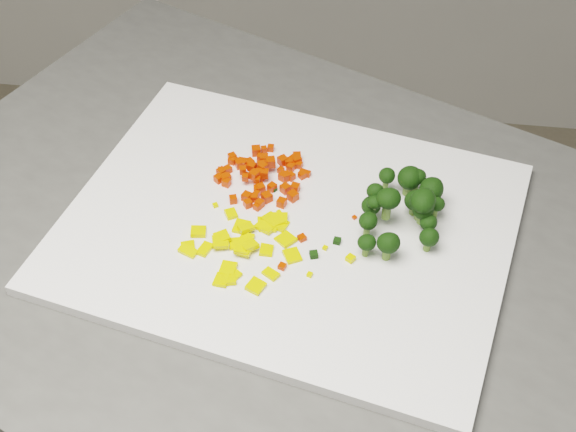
# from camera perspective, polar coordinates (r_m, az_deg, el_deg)

# --- Properties ---
(cutting_board) EXTENTS (0.57, 0.49, 0.01)m
(cutting_board) POSITION_cam_1_polar(r_m,az_deg,el_deg) (0.91, 0.00, -0.73)
(cutting_board) COLOR white
(cutting_board) RESTS_ON counter_block
(carrot_pile) EXTENTS (0.11, 0.11, 0.03)m
(carrot_pile) POSITION_cam_1_polar(r_m,az_deg,el_deg) (0.95, -1.85, 3.49)
(carrot_pile) COLOR red
(carrot_pile) RESTS_ON cutting_board
(pepper_pile) EXTENTS (0.13, 0.13, 0.02)m
(pepper_pile) POSITION_cam_1_polar(r_m,az_deg,el_deg) (0.88, -3.60, -1.84)
(pepper_pile) COLOR yellow
(pepper_pile) RESTS_ON cutting_board
(broccoli_pile) EXTENTS (0.13, 0.13, 0.06)m
(broccoli_pile) POSITION_cam_1_polar(r_m,az_deg,el_deg) (0.89, 7.83, 0.75)
(broccoli_pile) COLOR black
(broccoli_pile) RESTS_ON cutting_board
(carrot_cube_0) EXTENTS (0.01, 0.01, 0.01)m
(carrot_cube_0) POSITION_cam_1_polar(r_m,az_deg,el_deg) (0.96, -4.32, 2.79)
(carrot_cube_0) COLOR red
(carrot_cube_0) RESTS_ON carrot_pile
(carrot_cube_1) EXTENTS (0.01, 0.01, 0.01)m
(carrot_cube_1) POSITION_cam_1_polar(r_m,az_deg,el_deg) (0.94, 0.51, 2.02)
(carrot_cube_1) COLOR red
(carrot_cube_1) RESTS_ON carrot_pile
(carrot_cube_2) EXTENTS (0.01, 0.01, 0.01)m
(carrot_cube_2) POSITION_cam_1_polar(r_m,az_deg,el_deg) (0.99, -3.99, 4.21)
(carrot_cube_2) COLOR red
(carrot_cube_2) RESTS_ON carrot_pile
(carrot_cube_3) EXTENTS (0.01, 0.01, 0.01)m
(carrot_cube_3) POSITION_cam_1_polar(r_m,az_deg,el_deg) (0.99, -2.28, 4.66)
(carrot_cube_3) COLOR red
(carrot_cube_3) RESTS_ON carrot_pile
(carrot_cube_4) EXTENTS (0.01, 0.01, 0.01)m
(carrot_cube_4) POSITION_cam_1_polar(r_m,az_deg,el_deg) (0.94, -0.19, 1.96)
(carrot_cube_4) COLOR red
(carrot_cube_4) RESTS_ON carrot_pile
(carrot_cube_5) EXTENTS (0.01, 0.01, 0.01)m
(carrot_cube_5) POSITION_cam_1_polar(r_m,az_deg,el_deg) (0.95, -2.03, 3.05)
(carrot_cube_5) COLOR red
(carrot_cube_5) RESTS_ON carrot_pile
(carrot_cube_6) EXTENTS (0.01, 0.01, 0.01)m
(carrot_cube_6) POSITION_cam_1_polar(r_m,az_deg,el_deg) (0.98, 0.06, 3.85)
(carrot_cube_6) COLOR red
(carrot_cube_6) RESTS_ON carrot_pile
(carrot_cube_7) EXTENTS (0.01, 0.01, 0.01)m
(carrot_cube_7) POSITION_cam_1_polar(r_m,az_deg,el_deg) (0.96, 1.04, 3.11)
(carrot_cube_7) COLOR red
(carrot_cube_7) RESTS_ON carrot_pile
(carrot_cube_8) EXTENTS (0.01, 0.01, 0.01)m
(carrot_cube_8) POSITION_cam_1_polar(r_m,az_deg,el_deg) (0.97, -2.33, 3.21)
(carrot_cube_8) COLOR red
(carrot_cube_8) RESTS_ON carrot_pile
(carrot_cube_9) EXTENTS (0.01, 0.01, 0.01)m
(carrot_cube_9) POSITION_cam_1_polar(r_m,az_deg,el_deg) (0.96, -3.01, 2.87)
(carrot_cube_9) COLOR red
(carrot_cube_9) RESTS_ON carrot_pile
(carrot_cube_10) EXTENTS (0.01, 0.01, 0.01)m
(carrot_cube_10) POSITION_cam_1_polar(r_m,az_deg,el_deg) (0.92, -2.20, 0.67)
(carrot_cube_10) COLOR red
(carrot_cube_10) RESTS_ON carrot_pile
(carrot_cube_11) EXTENTS (0.01, 0.01, 0.01)m
(carrot_cube_11) POSITION_cam_1_polar(r_m,az_deg,el_deg) (0.98, 0.60, 3.99)
(carrot_cube_11) COLOR red
(carrot_cube_11) RESTS_ON carrot_pile
(carrot_cube_12) EXTENTS (0.01, 0.01, 0.01)m
(carrot_cube_12) POSITION_cam_1_polar(r_m,az_deg,el_deg) (0.93, -0.45, 0.96)
(carrot_cube_12) COLOR red
(carrot_cube_12) RESTS_ON carrot_pile
(carrot_cube_13) EXTENTS (0.01, 0.01, 0.01)m
(carrot_cube_13) POSITION_cam_1_polar(r_m,az_deg,el_deg) (0.98, -3.68, 3.94)
(carrot_cube_13) COLOR red
(carrot_cube_13) RESTS_ON carrot_pile
(carrot_cube_14) EXTENTS (0.01, 0.01, 0.01)m
(carrot_cube_14) POSITION_cam_1_polar(r_m,az_deg,el_deg) (0.97, 0.30, 3.57)
(carrot_cube_14) COLOR red
(carrot_cube_14) RESTS_ON carrot_pile
(carrot_cube_15) EXTENTS (0.01, 0.01, 0.01)m
(carrot_cube_15) POSITION_cam_1_polar(r_m,az_deg,el_deg) (0.94, -2.22, 1.92)
(carrot_cube_15) COLOR red
(carrot_cube_15) RESTS_ON carrot_pile
(carrot_cube_16) EXTENTS (0.01, 0.01, 0.01)m
(carrot_cube_16) POSITION_cam_1_polar(r_m,az_deg,el_deg) (0.96, -1.81, 3.00)
(carrot_cube_16) COLOR red
(carrot_cube_16) RESTS_ON carrot_pile
(carrot_cube_17) EXTENTS (0.01, 0.01, 0.01)m
(carrot_cube_17) POSITION_cam_1_polar(r_m,az_deg,el_deg) (0.97, -4.74, 3.12)
(carrot_cube_17) COLOR red
(carrot_cube_17) RESTS_ON carrot_pile
(carrot_cube_18) EXTENTS (0.01, 0.01, 0.01)m
(carrot_cube_18) POSITION_cam_1_polar(r_m,az_deg,el_deg) (0.94, -1.14, 2.07)
(carrot_cube_18) COLOR red
(carrot_cube_18) RESTS_ON carrot_pile
(carrot_cube_19) EXTENTS (0.01, 0.01, 0.01)m
(carrot_cube_19) POSITION_cam_1_polar(r_m,az_deg,el_deg) (0.98, -2.76, 3.77)
(carrot_cube_19) COLOR red
(carrot_cube_19) RESTS_ON carrot_pile
(carrot_cube_20) EXTENTS (0.01, 0.01, 0.01)m
(carrot_cube_20) POSITION_cam_1_polar(r_m,az_deg,el_deg) (0.95, -1.68, 3.03)
(carrot_cube_20) COLOR red
(carrot_cube_20) RESTS_ON carrot_pile
(carrot_cube_21) EXTENTS (0.01, 0.01, 0.01)m
(carrot_cube_21) POSITION_cam_1_polar(r_m,az_deg,el_deg) (0.93, -2.42, 1.32)
(carrot_cube_21) COLOR red
(carrot_cube_21) RESTS_ON carrot_pile
(carrot_cube_22) EXTENTS (0.01, 0.01, 0.01)m
(carrot_cube_22) POSITION_cam_1_polar(r_m,az_deg,el_deg) (0.97, -4.31, 3.33)
(carrot_cube_22) COLOR red
(carrot_cube_22) RESTS_ON carrot_pile
(carrot_cube_23) EXTENTS (0.01, 0.01, 0.01)m
(carrot_cube_23) POSITION_cam_1_polar(r_m,az_deg,el_deg) (0.98, -1.94, 4.18)
(carrot_cube_23) COLOR red
(carrot_cube_23) RESTS_ON carrot_pile
(carrot_cube_24) EXTENTS (0.01, 0.01, 0.01)m
(carrot_cube_24) POSITION_cam_1_polar(r_m,az_deg,el_deg) (0.96, -2.59, 3.52)
(carrot_cube_24) COLOR red
(carrot_cube_24) RESTS_ON carrot_pile
(carrot_cube_25) EXTENTS (0.01, 0.01, 0.01)m
(carrot_cube_25) POSITION_cam_1_polar(r_m,az_deg,el_deg) (0.96, -3.23, 3.27)
(carrot_cube_25) COLOR red
(carrot_cube_25) RESTS_ON carrot_pile
(carrot_cube_26) EXTENTS (0.01, 0.01, 0.01)m
(carrot_cube_26) POSITION_cam_1_polar(r_m,az_deg,el_deg) (0.95, -2.21, 2.59)
(carrot_cube_26) COLOR red
(carrot_cube_26) RESTS_ON carrot_pile
(carrot_cube_27) EXTENTS (0.01, 0.01, 0.01)m
(carrot_cube_27) POSITION_cam_1_polar(r_m,az_deg,el_deg) (0.96, -0.32, 2.83)
(carrot_cube_27) COLOR red
(carrot_cube_27) RESTS_ON carrot_pile
(carrot_cube_28) EXTENTS (0.01, 0.01, 0.01)m
(carrot_cube_28) POSITION_cam_1_polar(r_m,az_deg,el_deg) (0.98, -0.36, 3.90)
(carrot_cube_28) COLOR red
(carrot_cube_28) RESTS_ON carrot_pile
(carrot_cube_29) EXTENTS (0.01, 0.01, 0.01)m
(carrot_cube_29) POSITION_cam_1_polar(r_m,az_deg,el_deg) (0.98, -3.45, 3.74)
(carrot_cube_29) COLOR red
(carrot_cube_29) RESTS_ON carrot_pile
(carrot_cube_30) EXTENTS (0.01, 0.01, 0.01)m
(carrot_cube_30) POSITION_cam_1_polar(r_m,az_deg,el_deg) (0.93, -2.87, 0.89)
(carrot_cube_30) COLOR red
(carrot_cube_30) RESTS_ON carrot_pile
(carrot_cube_31) EXTENTS (0.01, 0.01, 0.01)m
(carrot_cube_31) POSITION_cam_1_polar(r_m,az_deg,el_deg) (0.96, 1.41, 3.02)
(carrot_cube_31) COLOR red
(carrot_cube_31) RESTS_ON carrot_pile
(carrot_cube_32) EXTENTS (0.01, 0.01, 0.01)m
(carrot_cube_32) POSITION_cam_1_polar(r_m,az_deg,el_deg) (0.96, -4.95, 2.66)
(carrot_cube_32) COLOR red
(carrot_cube_32) RESTS_ON carrot_pile
(carrot_cube_33) EXTENTS (0.01, 0.01, 0.01)m
(carrot_cube_33) POSITION_cam_1_polar(r_m,az_deg,el_deg) (0.98, 0.43, 4.06)
(carrot_cube_33) COLOR red
(carrot_cube_33) RESTS_ON carrot_pile
(carrot_cube_34) EXTENTS (0.01, 0.01, 0.01)m
(carrot_cube_34) POSITION_cam_1_polar(r_m,az_deg,el_deg) (0.97, 0.20, 3.47)
(carrot_cube_34) COLOR red
(carrot_cube_34) RESTS_ON carrot_pile
(carrot_cube_35) EXTENTS (0.01, 0.01, 0.01)m
(carrot_cube_35) POSITION_cam_1_polar(r_m,az_deg,el_deg) (0.93, 0.35, 1.42)
(carrot_cube_35) COLOR red
(carrot_cube_35) RESTS_ON carrot_pile
(carrot_cube_36) EXTENTS (0.01, 0.01, 0.01)m
(carrot_cube_36) POSITION_cam_1_polar(r_m,az_deg,el_deg) (0.98, -2.96, 3.61)
(carrot_cube_36) COLOR red
(carrot_cube_36) RESTS_ON carrot_pile
(carrot_cube_37) EXTENTS (0.01, 0.01, 0.01)m
(carrot_cube_37) POSITION_cam_1_polar(r_m,az_deg,el_deg) (0.96, 0.21, 2.83)
(carrot_cube_37) COLOR red
(carrot_cube_37) RESTS_ON carrot_pile
(carrot_cube_38) EXTENTS (0.01, 0.01, 0.01)m
(carrot_cube_38) POSITION_cam_1_polar(r_m,az_deg,el_deg) (0.96, -2.05, 2.67)
(carrot_cube_38) COLOR red
(carrot_cube_38) RESTS_ON carrot_pile
(carrot_cube_39) EXTENTS (0.01, 0.01, 0.01)m
(carrot_cube_39) POSITION_cam_1_polar(r_m,az_deg,el_deg) (0.97, 0.80, 3.64)
(carrot_cube_39) COLOR red
(carrot_cube_39) RESTS_ON carrot_pile
(carrot_cube_40) EXTENTS (0.01, 0.01, 0.01)m
(carrot_cube_40) POSITION_cam_1_polar(r_m,az_deg,el_deg) (0.95, -4.40, 2.39)
(carrot_cube_40) COLOR red
(carrot_cube_40) RESTS_ON carrot_pile
(carrot_cube_41) EXTENTS (0.01, 0.01, 0.01)m
(carrot_cube_41) POSITION_cam_1_polar(r_m,az_deg,el_deg) (0.95, -1.66, 2.99)
(carrot_cube_41) COLOR red
(carrot_cube_41) RESTS_ON carrot_pile
(carrot_cube_42) EXTENTS (0.01, 0.01, 0.01)m
(carrot_cube_42) POSITION_cam_1_polar(r_m,az_deg,el_deg) (0.94, -1.96, 1.98)
(carrot_cube_42) COLOR red
(carrot_cube_42) RESTS_ON carrot_pile
(carrot_cube_43) EXTENTS (0.01, 0.01, 0.01)m
(carrot_cube_43) POSITION_cam_1_polar(r_m,az_deg,el_deg) (0.96, -1.25, 3.85)
(carrot_cube_43) COLOR red
(carrot_cube_43) RESTS_ON carrot_pile
(carrot_cube_44) EXTENTS (0.01, 0.01, 0.01)m
(carrot_cube_44) POSITION_cam_1_polar(r_m,az_deg,el_deg) (0.98, -4.01, 3.96)
(carrot_cube_44) COLOR red
(carrot_cube_44) RESTS_ON carrot_pile
(carrot_cube_45) EXTENTS (0.01, 0.01, 0.01)m
(carrot_cube_45) POSITION_cam_1_polar(r_m,az_deg,el_deg) (0.93, -3.92, 1.19)
(carrot_cube_45) COLOR red
(carrot_cube_45) RESTS_ON carrot_pile
(carrot_cube_46) EXTENTS (0.01, 0.01, 0.01)m
(carrot_cube_46) POSITION_cam_1_polar(r_m,az_deg,el_deg) (0.96, -1.81, 3.49)
(carrot_cube_46) COLOR red
(carrot_cube_46) RESTS_ON carrot_pile
(carrot_cube_47) EXTENTS (0.01, 0.01, 0.01)m
(carrot_cube_47) POSITION_cam_1_polar(r_m,az_deg,el_deg) (0.93, -2.96, 1.38)
(carrot_cube_47) COLOR red
(carrot_cube_47) RESTS_ON carrot_pile
(carrot_cube_48) EXTENTS (0.01, 0.01, 0.01)m
(carrot_cube_48) POSITION_cam_1_polar(r_m,az_deg,el_deg) (0.97, -1.85, 3.55)
(carrot_cube_48) COLOR red
(carrot_cube_48) RESTS_ON carrot_pile
(carrot_cube_49) EXTENTS (0.01, 0.01, 0.01)m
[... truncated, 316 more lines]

